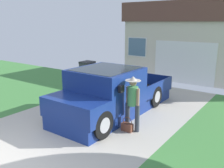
{
  "coord_description": "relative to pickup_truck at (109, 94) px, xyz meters",
  "views": [
    {
      "loc": [
        4.93,
        -2.3,
        3.14
      ],
      "look_at": [
        0.7,
        3.62,
        1.3
      ],
      "focal_mm": 39.44,
      "sensor_mm": 36.0,
      "label": 1
    }
  ],
  "objects": [
    {
      "name": "wheeled_trash_bin",
      "position": [
        -3.84,
        3.27,
        -0.15
      ],
      "size": [
        0.6,
        0.72,
        1.1
      ],
      "color": "#424247",
      "rests_on": "ground"
    },
    {
      "name": "house_with_garage",
      "position": [
        1.2,
        8.89,
        1.38
      ],
      "size": [
        9.15,
        6.1,
        4.2
      ],
      "color": "beige",
      "rests_on": "ground"
    },
    {
      "name": "handbag",
      "position": [
        1.2,
        -0.73,
        -0.61
      ],
      "size": [
        0.34,
        0.17,
        0.44
      ],
      "color": "brown",
      "rests_on": "ground"
    },
    {
      "name": "person_with_hat",
      "position": [
        1.27,
        -0.57,
        0.21
      ],
      "size": [
        0.49,
        0.45,
        1.64
      ],
      "rotation": [
        0.0,
        0.0,
        3.05
      ],
      "color": "#333842",
      "rests_on": "ground"
    },
    {
      "name": "pickup_truck",
      "position": [
        0.0,
        0.0,
        0.0
      ],
      "size": [
        2.13,
        5.18,
        1.67
      ],
      "rotation": [
        0.0,
        0.0,
        3.14
      ],
      "color": "navy",
      "rests_on": "ground"
    }
  ]
}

